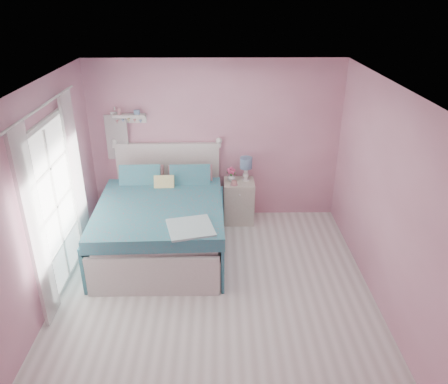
{
  "coord_description": "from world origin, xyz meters",
  "views": [
    {
      "loc": [
        0.06,
        -4.44,
        3.55
      ],
      "look_at": [
        0.13,
        1.2,
        0.89
      ],
      "focal_mm": 35.0,
      "sensor_mm": 36.0,
      "label": 1
    }
  ],
  "objects_px": {
    "nightstand": "(239,201)",
    "teacup": "(234,183)",
    "vase": "(231,177)",
    "bed": "(162,223)",
    "table_lamp": "(246,165)"
  },
  "relations": [
    {
      "from": "nightstand",
      "to": "teacup",
      "type": "distance_m",
      "value": 0.42
    },
    {
      "from": "nightstand",
      "to": "table_lamp",
      "type": "xyz_separation_m",
      "value": [
        0.11,
        0.05,
        0.62
      ]
    },
    {
      "from": "bed",
      "to": "table_lamp",
      "type": "height_order",
      "value": "bed"
    },
    {
      "from": "bed",
      "to": "teacup",
      "type": "distance_m",
      "value": 1.33
    },
    {
      "from": "table_lamp",
      "to": "vase",
      "type": "relative_size",
      "value": 2.87
    },
    {
      "from": "vase",
      "to": "table_lamp",
      "type": "bearing_deg",
      "value": 5.64
    },
    {
      "from": "vase",
      "to": "nightstand",
      "type": "bearing_deg",
      "value": -12.54
    },
    {
      "from": "bed",
      "to": "table_lamp",
      "type": "distance_m",
      "value": 1.65
    },
    {
      "from": "nightstand",
      "to": "teacup",
      "type": "height_order",
      "value": "teacup"
    },
    {
      "from": "vase",
      "to": "bed",
      "type": "bearing_deg",
      "value": -139.33
    },
    {
      "from": "bed",
      "to": "table_lamp",
      "type": "xyz_separation_m",
      "value": [
        1.26,
        0.91,
        0.56
      ]
    },
    {
      "from": "teacup",
      "to": "nightstand",
      "type": "bearing_deg",
      "value": 56.86
    },
    {
      "from": "bed",
      "to": "teacup",
      "type": "relative_size",
      "value": 25.51
    },
    {
      "from": "nightstand",
      "to": "teacup",
      "type": "bearing_deg",
      "value": -123.14
    },
    {
      "from": "table_lamp",
      "to": "teacup",
      "type": "xyz_separation_m",
      "value": [
        -0.19,
        -0.18,
        -0.24
      ]
    }
  ]
}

